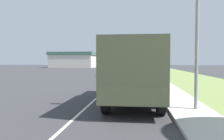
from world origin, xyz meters
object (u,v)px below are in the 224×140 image
object	(u,v)px
car_third_ahead	(116,68)
car_fourth_ahead	(136,66)
lamp_post	(192,13)
car_nearest_ahead	(131,76)
car_second_ahead	(108,71)
car_farthest_ahead	(124,66)
military_truck	(134,69)

from	to	relation	value
car_third_ahead	car_fourth_ahead	bearing A→B (deg)	72.22
car_third_ahead	lamp_post	bearing A→B (deg)	-79.91
car_nearest_ahead	car_second_ahead	xyz separation A→B (m)	(-3.71, 10.84, -0.07)
car_nearest_ahead	car_fourth_ahead	world-z (taller)	car_fourth_ahead
car_farthest_ahead	lamp_post	xyz separation A→B (m)	(6.29, -59.23, 3.34)
military_truck	lamp_post	distance (m)	3.72
car_farthest_ahead	lamp_post	size ratio (longest dim) A/B	0.65
military_truck	car_farthest_ahead	bearing A→B (deg)	93.87
car_nearest_ahead	car_second_ahead	bearing A→B (deg)	108.87
car_farthest_ahead	car_third_ahead	bearing A→B (deg)	-90.83
car_second_ahead	military_truck	bearing A→B (deg)	-78.84
military_truck	car_third_ahead	bearing A→B (deg)	96.76
car_second_ahead	car_third_ahead	bearing A→B (deg)	90.24
car_second_ahead	car_fourth_ahead	size ratio (longest dim) A/B	1.10
car_third_ahead	lamp_post	distance (m)	37.88
military_truck	car_second_ahead	distance (m)	21.51
car_nearest_ahead	car_farthest_ahead	bearing A→B (deg)	94.15
military_truck	car_nearest_ahead	distance (m)	10.29
car_second_ahead	car_farthest_ahead	distance (m)	36.60
car_third_ahead	lamp_post	world-z (taller)	lamp_post
car_nearest_ahead	lamp_post	xyz separation A→B (m)	(2.84, -11.78, 3.39)
car_nearest_ahead	car_third_ahead	world-z (taller)	car_third_ahead
car_farthest_ahead	military_truck	bearing A→B (deg)	-86.13
car_fourth_ahead	car_farthest_ahead	world-z (taller)	car_farthest_ahead
car_second_ahead	car_farthest_ahead	bearing A→B (deg)	89.59
car_fourth_ahead	lamp_post	xyz separation A→B (m)	(2.51, -49.92, 3.37)
lamp_post	car_second_ahead	bearing A→B (deg)	106.14
military_truck	car_fourth_ahead	world-z (taller)	military_truck
military_truck	car_third_ahead	size ratio (longest dim) A/B	1.55
military_truck	car_farthest_ahead	world-z (taller)	military_truck
car_nearest_ahead	car_third_ahead	xyz separation A→B (m)	(-3.77, 25.36, 0.07)
car_third_ahead	car_fourth_ahead	xyz separation A→B (m)	(4.10, 12.77, -0.04)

